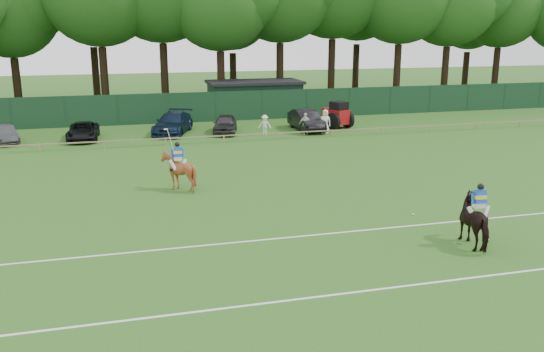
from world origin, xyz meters
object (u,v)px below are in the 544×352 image
object	(u,v)px
sedan_grey	(4,134)
tractor	(337,115)
horse_dark	(477,221)
suv_black	(83,131)
hatch_grey	(225,124)
sedan_navy	(173,123)
horse_chestnut	(178,171)
spectator_right	(325,121)
spectator_mid	(305,124)
estate_black	(306,120)
polo_ball	(413,214)
utility_shed	(255,97)
spectator_left	(265,125)

from	to	relation	value
sedan_grey	tractor	world-z (taller)	tractor
horse_dark	suv_black	bearing A→B (deg)	-55.51
hatch_grey	sedan_navy	bearing A→B (deg)	-178.75
horse_chestnut	spectator_right	xyz separation A→B (m)	(12.23, 12.67, -0.05)
hatch_grey	spectator_mid	xyz separation A→B (m)	(5.68, -1.94, 0.10)
sedan_grey	hatch_grey	size ratio (longest dim) A/B	0.92
estate_black	spectator_right	distance (m)	1.87
tractor	horse_dark	bearing A→B (deg)	-120.15
sedan_navy	horse_dark	bearing A→B (deg)	-51.51
sedan_navy	polo_ball	bearing A→B (deg)	-49.88
estate_black	polo_ball	size ratio (longest dim) A/B	52.24
sedan_grey	spectator_mid	world-z (taller)	spectator_mid
horse_dark	hatch_grey	size ratio (longest dim) A/B	0.53
horse_dark	spectator_right	xyz separation A→B (m)	(2.40, 22.92, -0.03)
estate_black	utility_shed	world-z (taller)	utility_shed
hatch_grey	tractor	xyz separation A→B (m)	(8.93, -0.00, 0.29)
spectator_left	estate_black	bearing A→B (deg)	37.39
utility_shed	horse_dark	bearing A→B (deg)	-89.03
sedan_grey	utility_shed	bearing A→B (deg)	1.87
sedan_grey	sedan_navy	xyz separation A→B (m)	(11.62, 0.67, 0.16)
polo_ball	spectator_left	bearing A→B (deg)	94.59
spectator_mid	polo_ball	size ratio (longest dim) A/B	17.68
spectator_left	horse_chestnut	bearing A→B (deg)	-98.88
horse_dark	spectator_mid	world-z (taller)	horse_dark
utility_shed	tractor	distance (m)	9.81
sedan_navy	horse_chestnut	bearing A→B (deg)	-74.43
hatch_grey	tractor	size ratio (longest dim) A/B	1.40
utility_shed	spectator_left	bearing A→B (deg)	-98.88
spectator_left	spectator_right	xyz separation A→B (m)	(4.53, -0.57, 0.16)
polo_ball	hatch_grey	bearing A→B (deg)	101.52
hatch_grey	spectator_left	distance (m)	3.06
polo_ball	horse_chestnut	bearing A→B (deg)	144.88
horse_chestnut	polo_ball	world-z (taller)	horse_chestnut
spectator_right	polo_ball	xyz separation A→B (m)	(-2.94, -19.21, -0.85)
estate_black	spectator_left	distance (m)	3.72
horse_dark	spectator_mid	distance (m)	22.97
spectator_right	tractor	distance (m)	2.58
spectator_left	polo_ball	xyz separation A→B (m)	(1.59, -19.78, -0.69)
horse_chestnut	spectator_right	bearing A→B (deg)	-135.42
suv_black	estate_black	bearing A→B (deg)	0.53
spectator_mid	tractor	size ratio (longest dim) A/B	0.55
spectator_left	utility_shed	xyz separation A→B (m)	(1.56, 10.01, 0.80)
estate_black	spectator_left	world-z (taller)	estate_black
horse_chestnut	tractor	xyz separation A→B (m)	(13.91, 14.63, 0.04)
hatch_grey	spectator_left	world-z (taller)	spectator_left
estate_black	utility_shed	size ratio (longest dim) A/B	0.56
sedan_grey	polo_ball	world-z (taller)	sedan_grey
horse_dark	tractor	xyz separation A→B (m)	(4.07, 24.88, 0.07)
sedan_grey	tractor	size ratio (longest dim) A/B	1.29
sedan_navy	tractor	distance (m)	12.77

